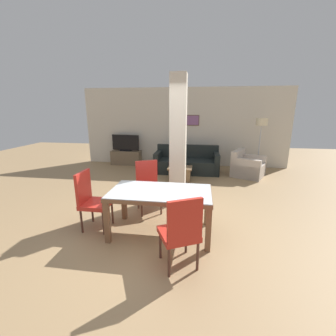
% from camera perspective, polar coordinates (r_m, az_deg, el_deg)
% --- Properties ---
extents(ground_plane, '(18.00, 18.00, 0.00)m').
position_cam_1_polar(ground_plane, '(3.90, -1.83, -16.02)').
color(ground_plane, '#A07F57').
extents(back_wall, '(7.20, 0.09, 2.70)m').
position_cam_1_polar(back_wall, '(8.08, 4.02, 10.26)').
color(back_wall, beige).
rests_on(back_wall, ground_plane).
extents(divider_pillar, '(0.34, 0.39, 2.70)m').
position_cam_1_polar(divider_pillar, '(4.89, 2.60, 7.20)').
color(divider_pillar, beige).
rests_on(divider_pillar, ground_plane).
extents(dining_table, '(1.61, 0.88, 0.74)m').
position_cam_1_polar(dining_table, '(3.64, -1.91, -8.04)').
color(dining_table, brown).
rests_on(dining_table, ground_plane).
extents(dining_chair_head_left, '(0.46, 0.46, 1.00)m').
position_cam_1_polar(dining_chair_head_left, '(4.02, -18.91, -7.24)').
color(dining_chair_head_left, red).
rests_on(dining_chair_head_left, ground_plane).
extents(dining_chair_near_right, '(0.62, 0.62, 1.00)m').
position_cam_1_polar(dining_chair_near_right, '(2.89, 3.30, -15.46)').
color(dining_chair_near_right, red).
rests_on(dining_chair_near_right, ground_plane).
extents(dining_chair_far_left, '(0.61, 0.61, 1.00)m').
position_cam_1_polar(dining_chair_far_left, '(4.49, -5.07, -4.13)').
color(dining_chair_far_left, red).
rests_on(dining_chair_far_left, ground_plane).
extents(sofa, '(2.02, 0.91, 0.83)m').
position_cam_1_polar(sofa, '(7.29, 4.80, 1.25)').
color(sofa, black).
rests_on(sofa, ground_plane).
extents(armchair, '(1.14, 1.14, 0.77)m').
position_cam_1_polar(armchair, '(7.22, 19.44, 0.21)').
color(armchair, beige).
rests_on(armchair, ground_plane).
extents(coffee_table, '(0.68, 0.49, 0.38)m').
position_cam_1_polar(coffee_table, '(6.44, 3.05, -1.39)').
color(coffee_table, brown).
rests_on(coffee_table, ground_plane).
extents(bottle, '(0.06, 0.06, 0.27)m').
position_cam_1_polar(bottle, '(6.28, 2.86, 0.94)').
color(bottle, '#4C2D14').
rests_on(bottle, coffee_table).
extents(tv_stand, '(1.06, 0.40, 0.51)m').
position_cam_1_polar(tv_stand, '(8.38, -10.56, 2.63)').
color(tv_stand, brown).
rests_on(tv_stand, ground_plane).
extents(tv_screen, '(1.02, 0.25, 0.58)m').
position_cam_1_polar(tv_screen, '(8.29, -10.74, 6.24)').
color(tv_screen, black).
rests_on(tv_screen, tv_stand).
extents(floor_lamp, '(0.35, 0.35, 1.71)m').
position_cam_1_polar(floor_lamp, '(7.62, 22.61, 9.60)').
color(floor_lamp, '#B7B7BC').
rests_on(floor_lamp, ground_plane).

